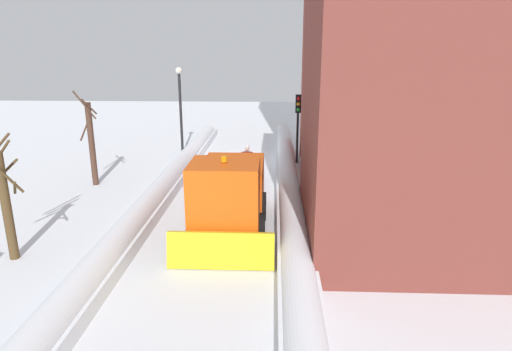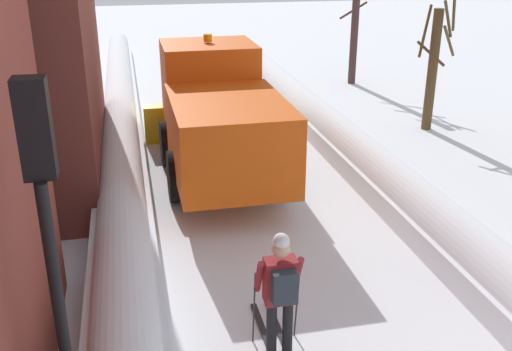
{
  "view_description": "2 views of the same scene",
  "coord_description": "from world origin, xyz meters",
  "px_view_note": "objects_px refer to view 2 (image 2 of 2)",
  "views": [
    {
      "loc": [
        -2.1,
        25.03,
        6.3
      ],
      "look_at": [
        -1.43,
        8.91,
        1.62
      ],
      "focal_mm": 30.54,
      "sensor_mm": 36.0,
      "label": 1
    },
    {
      "loc": [
        -2.5,
        -2.15,
        5.21
      ],
      "look_at": [
        -0.56,
        6.6,
        1.58
      ],
      "focal_mm": 41.21,
      "sensor_mm": 36.0,
      "label": 2
    }
  ],
  "objects_px": {
    "bare_tree_far": "(355,20)",
    "skier": "(280,289)",
    "bare_tree_mid": "(434,65)",
    "traffic_light_pole": "(47,212)",
    "plow_truck": "(219,116)"
  },
  "relations": [
    {
      "from": "plow_truck",
      "to": "bare_tree_mid",
      "type": "bearing_deg",
      "value": 20.08
    },
    {
      "from": "skier",
      "to": "traffic_light_pole",
      "type": "height_order",
      "value": "traffic_light_pole"
    },
    {
      "from": "skier",
      "to": "bare_tree_far",
      "type": "distance_m",
      "value": 16.42
    },
    {
      "from": "bare_tree_far",
      "to": "skier",
      "type": "bearing_deg",
      "value": -114.47
    },
    {
      "from": "skier",
      "to": "traffic_light_pole",
      "type": "relative_size",
      "value": 0.44
    },
    {
      "from": "skier",
      "to": "bare_tree_far",
      "type": "height_order",
      "value": "bare_tree_far"
    },
    {
      "from": "plow_truck",
      "to": "traffic_light_pole",
      "type": "relative_size",
      "value": 1.45
    },
    {
      "from": "skier",
      "to": "bare_tree_mid",
      "type": "height_order",
      "value": "bare_tree_mid"
    },
    {
      "from": "traffic_light_pole",
      "to": "bare_tree_mid",
      "type": "distance_m",
      "value": 13.69
    },
    {
      "from": "skier",
      "to": "traffic_light_pole",
      "type": "distance_m",
      "value": 3.37
    },
    {
      "from": "skier",
      "to": "traffic_light_pole",
      "type": "xyz_separation_m",
      "value": [
        -2.52,
        -1.15,
        1.91
      ]
    },
    {
      "from": "traffic_light_pole",
      "to": "bare_tree_mid",
      "type": "relative_size",
      "value": 1.06
    },
    {
      "from": "traffic_light_pole",
      "to": "skier",
      "type": "bearing_deg",
      "value": 24.58
    },
    {
      "from": "bare_tree_mid",
      "to": "traffic_light_pole",
      "type": "bearing_deg",
      "value": -133.0
    },
    {
      "from": "skier",
      "to": "traffic_light_pole",
      "type": "bearing_deg",
      "value": -155.42
    }
  ]
}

